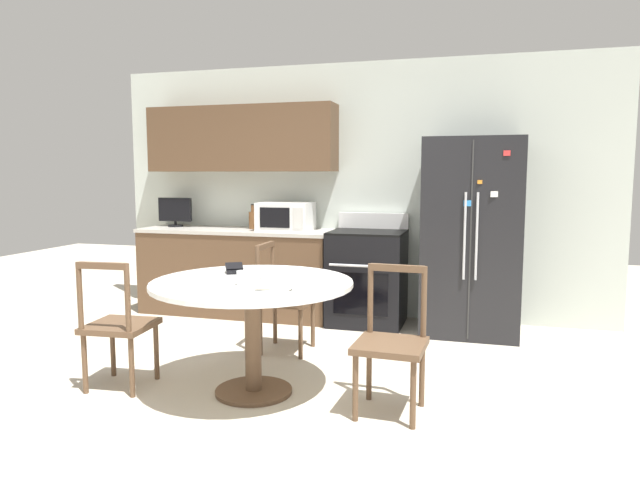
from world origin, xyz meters
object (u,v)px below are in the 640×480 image
counter_bottle (253,219)px  dining_chair_far (284,300)px  refrigerator (471,237)px  candle_glass (243,279)px  microwave (286,216)px  countertop_tv (175,211)px  dining_chair_right (391,343)px  dining_chair_left (118,326)px  oven_range (367,277)px  wallet (234,269)px

counter_bottle → dining_chair_far: size_ratio=0.29×
refrigerator → candle_glass: 2.51m
microwave → candle_glass: bearing=-77.6°
countertop_tv → dining_chair_right: 3.52m
candle_glass → dining_chair_left: bearing=-179.1°
microwave → counter_bottle: 0.40m
refrigerator → counter_bottle: bearing=176.3°
microwave → countertop_tv: (-1.30, 0.06, 0.03)m
countertop_tv → candle_glass: (1.78, -2.25, -0.26)m
dining_chair_right → dining_chair_left: size_ratio=1.00×
dining_chair_right → dining_chair_left: 1.87m
dining_chair_right → dining_chair_left: same height
refrigerator → dining_chair_left: (-2.29, -2.11, -0.46)m
refrigerator → microwave: refrigerator is taller
oven_range → dining_chair_left: oven_range is taller
candle_glass → counter_bottle: bearing=111.1°
dining_chair_far → dining_chair_left: bearing=-36.5°
dining_chair_far → candle_glass: dining_chair_far is taller
refrigerator → candle_glass: size_ratio=19.57×
countertop_tv → counter_bottle: 0.91m
refrigerator → oven_range: refrigerator is taller
microwave → refrigerator: bearing=-2.6°
counter_bottle → dining_chair_far: bearing=-57.0°
dining_chair_left → dining_chair_right: bearing=-1.3°
wallet → refrigerator: bearing=46.9°
candle_glass → wallet: bearing=121.1°
oven_range → wallet: (-0.62, -1.76, 0.33)m
dining_chair_right → dining_chair_left: bearing=6.2°
oven_range → microwave: size_ratio=2.01×
oven_range → dining_chair_right: (0.56, -2.05, -0.03)m
dining_chair_right → wallet: size_ratio=5.29×
counter_bottle → candle_glass: (0.87, -2.25, -0.19)m
counter_bottle → dining_chair_left: bearing=-91.5°
counter_bottle → dining_chair_far: counter_bottle is taller
microwave → dining_chair_far: 1.31m
candle_glass → wallet: size_ratio=0.54×
microwave → counter_bottle: (-0.39, 0.06, -0.04)m
oven_range → countertop_tv: (-2.16, 0.10, 0.60)m
candle_glass → dining_chair_right: bearing=6.2°
wallet → countertop_tv: bearing=129.8°
counter_bottle → dining_chair_right: size_ratio=0.29×
refrigerator → countertop_tv: (-3.14, 0.15, 0.17)m
dining_chair_far → dining_chair_right: size_ratio=1.00×
candle_glass → oven_range: bearing=79.9°
dining_chair_far → microwave: bearing=-161.7°
microwave → dining_chair_left: microwave is taller
dining_chair_left → dining_chair_far: bearing=48.7°
refrigerator → counter_bottle: (-2.23, 0.15, 0.10)m
countertop_tv → dining_chair_left: (0.85, -2.26, -0.64)m
dining_chair_right → candle_glass: dining_chair_right is taller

